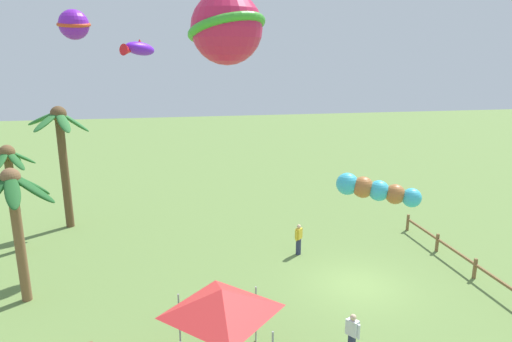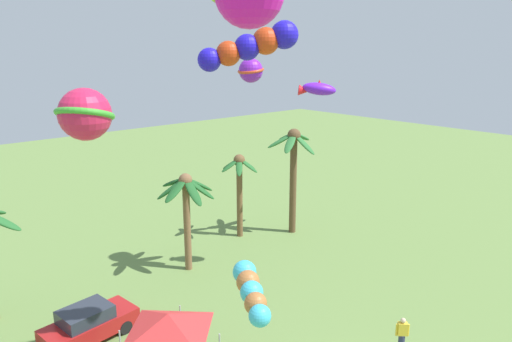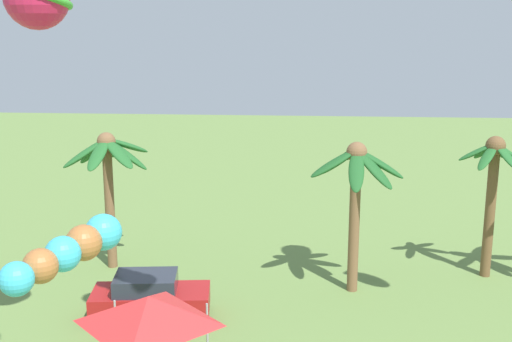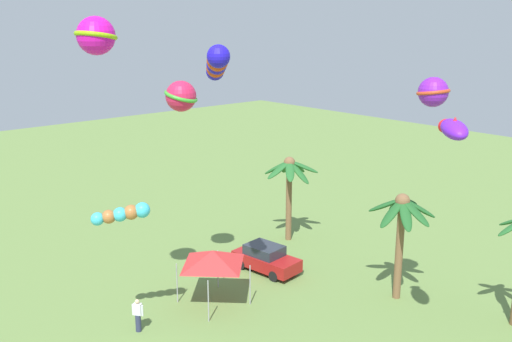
% 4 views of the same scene
% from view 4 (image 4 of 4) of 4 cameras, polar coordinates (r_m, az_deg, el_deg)
% --- Properties ---
extents(palm_tree_0, '(3.47, 3.44, 5.58)m').
position_cam_4_polar(palm_tree_0, '(29.82, 14.14, -4.61)').
color(palm_tree_0, brown).
rests_on(palm_tree_0, ground).
extents(palm_tree_3, '(3.31, 3.55, 5.52)m').
position_cam_4_polar(palm_tree_3, '(36.81, 3.33, -0.54)').
color(palm_tree_3, brown).
rests_on(palm_tree_3, ground).
extents(parked_car_0, '(4.07, 2.14, 1.51)m').
position_cam_4_polar(parked_car_0, '(33.29, 0.97, -8.57)').
color(parked_car_0, '#A51919').
rests_on(parked_car_0, ground).
extents(spectator_1, '(0.47, 0.41, 1.59)m').
position_cam_4_polar(spectator_1, '(27.78, -11.52, -13.68)').
color(spectator_1, '#2D3351').
rests_on(spectator_1, ground).
extents(festival_tent, '(2.86, 2.86, 2.85)m').
position_cam_4_polar(festival_tent, '(29.05, -4.25, -8.49)').
color(festival_tent, '#9E9EA3').
rests_on(festival_tent, ground).
extents(kite_tube_0, '(1.54, 2.29, 0.89)m').
position_cam_4_polar(kite_tube_0, '(25.63, -12.94, -4.13)').
color(kite_tube_0, '#3CBFDF').
extents(kite_ball_1, '(1.49, 1.48, 1.23)m').
position_cam_4_polar(kite_ball_1, '(25.00, 17.00, 7.43)').
color(kite_ball_1, purple).
extents(kite_tube_2, '(2.84, 2.20, 1.61)m').
position_cam_4_polar(kite_tube_2, '(23.75, -3.87, 10.50)').
color(kite_tube_2, '#2015D2').
extents(kite_ball_3, '(2.06, 2.07, 1.54)m').
position_cam_4_polar(kite_ball_3, '(24.51, -15.45, 12.69)').
color(kite_ball_3, '#DF13AD').
extents(kite_ball_4, '(2.34, 2.34, 1.52)m').
position_cam_4_polar(kite_ball_4, '(28.89, -7.38, 7.30)').
color(kite_ball_4, '#D2204D').
extents(kite_fish_5, '(1.92, 1.85, 0.87)m').
position_cam_4_polar(kite_fish_5, '(21.89, 18.80, 3.94)').
color(kite_fish_5, '#6F1DE5').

